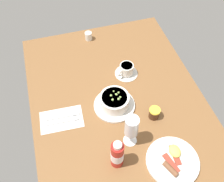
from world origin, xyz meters
TOP-DOWN VIEW (x-y plane):
  - ground_plane at (0.00, 0.00)cm, footprint 110.00×84.00cm
  - porridge_bowl at (4.69, -2.51)cm, footprint 19.80×19.80cm
  - cutlery_setting at (5.24, -27.90)cm, footprint 13.38×20.39cm
  - coffee_cup at (-13.43, 9.37)cm, footprint 12.07×12.07cm
  - creamer_jug at (-45.95, -3.53)cm, footprint 4.05×4.95cm
  - wine_glass at (24.19, -1.10)cm, footprint 6.01×6.01cm
  - jam_jar at (15.52, 13.47)cm, footprint 5.09×5.09cm
  - sauce_bottle_red at (32.21, -9.51)cm, footprint 5.27×5.27cm
  - breakfast_plate at (38.30, 12.79)cm, footprint 22.15×22.15cm

SIDE VIEW (x-z plane):
  - ground_plane at x=0.00cm, z-range -3.00..0.00cm
  - cutlery_setting at x=5.24cm, z-range -0.20..0.70cm
  - breakfast_plate at x=38.30cm, z-range -0.90..2.80cm
  - creamer_jug at x=-45.95cm, z-range -0.19..5.20cm
  - jam_jar at x=15.52cm, z-range 0.03..5.74cm
  - coffee_cup at x=-13.43cm, z-range -0.26..6.23cm
  - porridge_bowl at x=4.69cm, z-range -0.36..7.66cm
  - sauce_bottle_red at x=32.21cm, z-range -0.67..16.16cm
  - wine_glass at x=24.19cm, z-range 2.81..20.27cm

